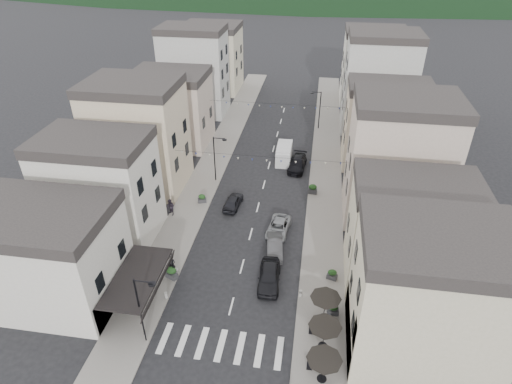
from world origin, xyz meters
The scene contains 28 objects.
ground centered at (0.00, 0.00, 0.00)m, with size 700.00×700.00×0.00m, color black.
sidewalk_left centered at (-7.50, 32.00, 0.06)m, with size 4.00×76.00×0.12m, color slate.
sidewalk_right centered at (7.50, 32.00, 0.06)m, with size 4.00×76.00×0.12m, color slate.
boutique_building centered at (-15.50, 5.00, 4.00)m, with size 12.00×8.00×8.00m, color beige.
bistro_building centered at (14.50, 4.00, 5.00)m, with size 10.00×8.00×10.00m, color #B9B293.
boutique_awning centered at (-7.25, 5.00, 3.11)m, with size 3.77×7.50×3.28m.
buildings_row_left centered at (-14.50, 37.75, 6.12)m, with size 10.20×54.16×14.00m.
buildings_row_right centered at (14.50, 36.59, 6.32)m, with size 10.20×54.16×14.50m.
cafe_terrace centered at (7.70, 2.80, 2.36)m, with size 2.50×8.10×2.53m.
streetlamp_left_near centered at (-5.82, 2.00, 3.70)m, with size 1.70×0.56×6.00m.
streetlamp_left_far centered at (-5.82, 26.00, 3.70)m, with size 1.70×0.56×6.00m.
streetlamp_right_far centered at (5.82, 44.00, 3.70)m, with size 1.70×0.56×6.00m.
bollards centered at (0.00, 5.50, 0.42)m, with size 11.66×10.26×0.60m.
bunting_near centered at (0.00, 22.00, 5.65)m, with size 19.00×0.28×0.62m.
bunting_far centered at (0.00, 38.00, 5.65)m, with size 19.00×0.28×0.62m.
parked_car_a centered at (2.80, 9.24, 0.81)m, with size 1.90×4.73×1.61m, color black.
parked_car_b centered at (2.80, 13.51, 0.69)m, with size 1.47×4.21×1.39m, color #343436.
parked_car_c centered at (2.80, 16.75, 0.63)m, with size 2.09×4.54×1.26m, color gray.
parked_car_d centered at (3.76, 30.73, 0.73)m, with size 2.06×5.06×1.47m, color black.
parked_car_e centered at (-2.80, 20.69, 0.68)m, with size 1.60×3.96×1.35m, color black.
delivery_van centered at (1.80, 32.65, 1.15)m, with size 2.01×4.91×2.34m.
pedestrian_a centered at (-6.16, 9.20, 1.02)m, with size 0.66×0.43×1.81m, color black.
pedestrian_b centered at (-9.20, 17.92, 1.09)m, with size 0.94×0.74×1.94m, color black.
planter_la centered at (-6.00, 8.42, 0.71)m, with size 1.24×1.00×1.22m.
planter_lb centered at (-6.48, 20.88, 0.63)m, with size 1.06×0.80×1.05m.
planter_ra centered at (8.45, 6.40, 0.63)m, with size 0.97×0.58×1.05m.
planter_rb centered at (8.36, 10.53, 0.62)m, with size 1.03×0.75×1.03m.
planter_rc centered at (6.00, 24.76, 0.71)m, with size 1.11×0.65×1.22m.
Camera 1 is at (5.95, -18.72, 27.52)m, focal length 30.00 mm.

